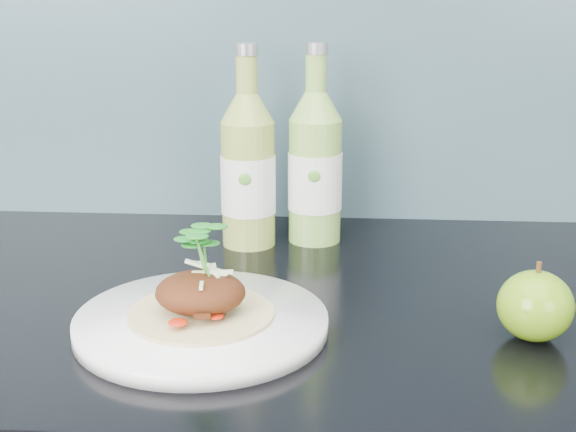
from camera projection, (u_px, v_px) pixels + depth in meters
The scene contains 5 objects.
dinner_plate at pixel (201, 323), 0.78m from camera, with size 0.28×0.28×0.02m.
pork_taco at pixel (200, 288), 0.77m from camera, with size 0.14×0.14×0.10m.
green_apple at pixel (535, 306), 0.75m from camera, with size 0.08×0.08×0.08m.
cider_bottle_left at pixel (248, 171), 1.00m from camera, with size 0.09×0.09×0.25m.
cider_bottle_right at pixel (315, 168), 1.02m from camera, with size 0.07×0.07×0.25m.
Camera 1 is at (0.02, 0.88, 1.23)m, focal length 50.00 mm.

